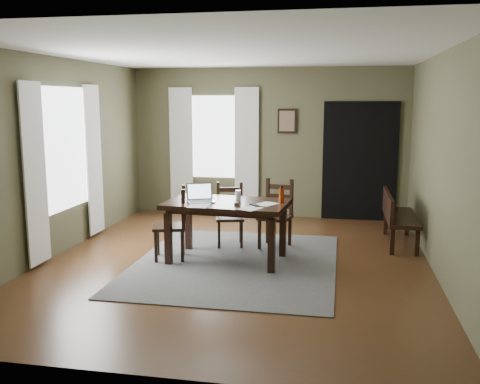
% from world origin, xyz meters
% --- Properties ---
extents(ground, '(5.00, 6.00, 0.01)m').
position_xyz_m(ground, '(0.00, 0.00, -0.01)').
color(ground, '#492C16').
extents(room_shell, '(5.02, 6.02, 2.71)m').
position_xyz_m(room_shell, '(0.00, 0.00, 1.80)').
color(room_shell, '#4D4D32').
rests_on(room_shell, ground).
extents(rug, '(2.60, 3.20, 0.01)m').
position_xyz_m(rug, '(0.00, 0.00, 0.01)').
color(rug, '#484848').
rests_on(rug, ground).
extents(dining_table, '(1.65, 1.07, 0.79)m').
position_xyz_m(dining_table, '(-0.14, 0.09, 0.70)').
color(dining_table, black).
rests_on(dining_table, rug).
extents(chair_end, '(0.52, 0.52, 0.97)m').
position_xyz_m(chair_end, '(-0.85, 0.03, 0.48)').
color(chair_end, black).
rests_on(chair_end, rug).
extents(chair_back_left, '(0.48, 0.48, 0.91)m').
position_xyz_m(chair_back_left, '(-0.26, 0.86, 0.45)').
color(chair_back_left, black).
rests_on(chair_back_left, rug).
extents(chair_back_right, '(0.51, 0.51, 0.98)m').
position_xyz_m(chair_back_right, '(0.42, 0.89, 0.48)').
color(chair_back_right, black).
rests_on(chair_back_right, rug).
extents(bench, '(0.44, 1.36, 0.77)m').
position_xyz_m(bench, '(2.15, 1.37, 0.46)').
color(bench, black).
rests_on(bench, ground).
extents(laptop, '(0.43, 0.39, 0.24)m').
position_xyz_m(laptop, '(-0.49, 0.05, 0.86)').
color(laptop, '#B7B7BC').
rests_on(laptop, dining_table).
extents(computer_mouse, '(0.07, 0.11, 0.03)m').
position_xyz_m(computer_mouse, '(0.03, -0.10, 0.82)').
color(computer_mouse, '#3F3F42').
rests_on(computer_mouse, dining_table).
extents(tv_remote, '(0.15, 0.18, 0.02)m').
position_xyz_m(tv_remote, '(0.26, -0.11, 0.81)').
color(tv_remote, black).
rests_on(tv_remote, dining_table).
extents(drinking_glass, '(0.08, 0.08, 0.16)m').
position_xyz_m(drinking_glass, '(0.01, 0.10, 0.88)').
color(drinking_glass, silver).
rests_on(drinking_glass, dining_table).
extents(water_bottle, '(0.08, 0.08, 0.23)m').
position_xyz_m(water_bottle, '(0.58, 0.14, 0.91)').
color(water_bottle, '#AD330D').
rests_on(water_bottle, dining_table).
extents(paper_a, '(0.26, 0.33, 0.00)m').
position_xyz_m(paper_a, '(-0.43, -0.23, 0.80)').
color(paper_a, white).
rests_on(paper_a, dining_table).
extents(paper_b, '(0.32, 0.34, 0.00)m').
position_xyz_m(paper_b, '(0.24, -0.30, 0.80)').
color(paper_b, white).
rests_on(paper_b, dining_table).
extents(paper_d, '(0.32, 0.35, 0.00)m').
position_xyz_m(paper_d, '(0.40, 0.03, 0.80)').
color(paper_d, white).
rests_on(paper_d, dining_table).
extents(window_left, '(0.01, 1.30, 1.70)m').
position_xyz_m(window_left, '(-2.47, 0.20, 1.45)').
color(window_left, white).
rests_on(window_left, ground).
extents(window_back, '(1.00, 0.01, 1.50)m').
position_xyz_m(window_back, '(-1.00, 2.97, 1.45)').
color(window_back, white).
rests_on(window_back, ground).
extents(curtain_left_near, '(0.03, 0.48, 2.30)m').
position_xyz_m(curtain_left_near, '(-2.44, -0.62, 1.20)').
color(curtain_left_near, silver).
rests_on(curtain_left_near, ground).
extents(curtain_left_far, '(0.03, 0.48, 2.30)m').
position_xyz_m(curtain_left_far, '(-2.44, 1.02, 1.20)').
color(curtain_left_far, silver).
rests_on(curtain_left_far, ground).
extents(curtain_back_left, '(0.44, 0.03, 2.30)m').
position_xyz_m(curtain_back_left, '(-1.62, 2.94, 1.20)').
color(curtain_back_left, silver).
rests_on(curtain_back_left, ground).
extents(curtain_back_right, '(0.44, 0.03, 2.30)m').
position_xyz_m(curtain_back_right, '(-0.38, 2.94, 1.20)').
color(curtain_back_right, silver).
rests_on(curtain_back_right, ground).
extents(framed_picture, '(0.34, 0.03, 0.44)m').
position_xyz_m(framed_picture, '(0.35, 2.97, 1.75)').
color(framed_picture, black).
rests_on(framed_picture, ground).
extents(doorway_back, '(1.30, 0.03, 2.10)m').
position_xyz_m(doorway_back, '(1.65, 2.97, 1.05)').
color(doorway_back, black).
rests_on(doorway_back, ground).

